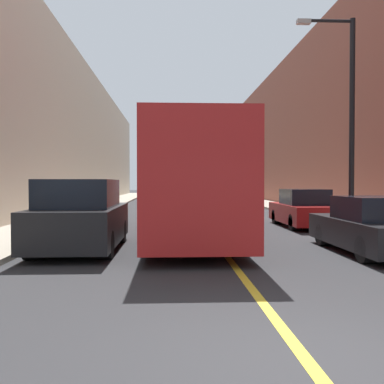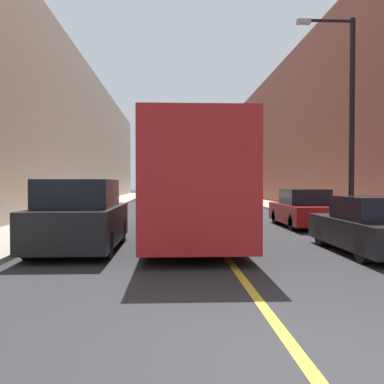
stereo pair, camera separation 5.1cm
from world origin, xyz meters
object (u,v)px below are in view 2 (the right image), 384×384
(bus, at_px, (189,182))
(car_right_mid, at_px, (303,210))
(car_right_near, at_px, (373,228))
(parked_suv_left, at_px, (80,218))
(street_lamp_right, at_px, (348,110))

(bus, xyz_separation_m, car_right_mid, (4.72, 2.97, -1.13))
(bus, height_order, car_right_near, bus)
(parked_suv_left, relative_size, car_right_mid, 1.05)
(car_right_mid, bearing_deg, bus, -147.83)
(parked_suv_left, xyz_separation_m, street_lamp_right, (8.91, 4.38, 3.60))
(parked_suv_left, xyz_separation_m, car_right_near, (7.48, -0.88, -0.21))
(bus, height_order, street_lamp_right, street_lamp_right)
(parked_suv_left, height_order, car_right_near, parked_suv_left)
(parked_suv_left, height_order, car_right_mid, parked_suv_left)
(bus, height_order, car_right_mid, bus)
(car_right_near, height_order, street_lamp_right, street_lamp_right)
(car_right_near, bearing_deg, bus, 140.18)
(bus, distance_m, parked_suv_left, 4.25)
(bus, xyz_separation_m, parked_suv_left, (-2.99, -2.86, -0.95))
(bus, relative_size, car_right_mid, 2.56)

